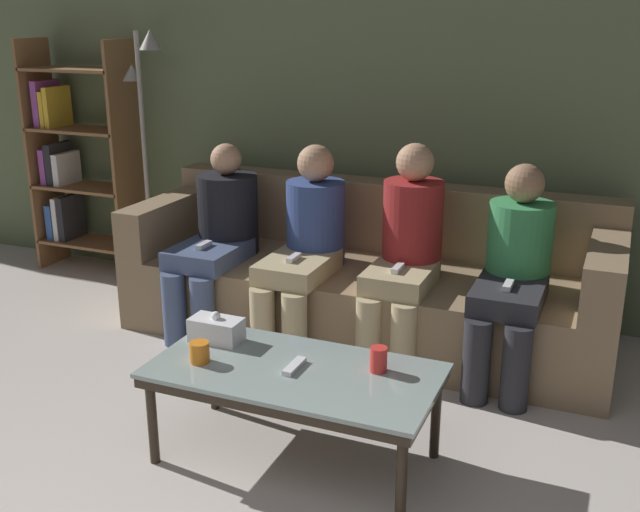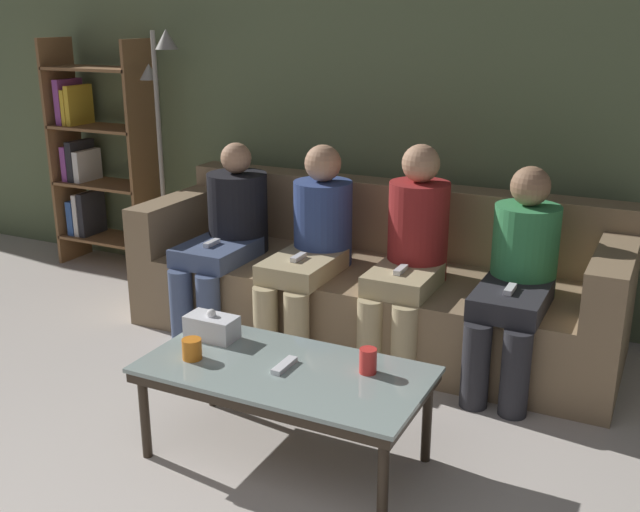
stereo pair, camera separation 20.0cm
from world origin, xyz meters
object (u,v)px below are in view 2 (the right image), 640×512
(seated_person_mid_right, at_px, (411,250))
(couch, at_px, (375,283))
(cup_near_left, at_px, (368,361))
(tissue_box, at_px, (212,327))
(bookshelf, at_px, (95,159))
(seated_person_left_end, at_px, (228,230))
(coffee_table, at_px, (285,377))
(cup_near_right, at_px, (192,349))
(standing_lamp, at_px, (162,133))
(seated_person_mid_left, at_px, (313,242))
(game_remote, at_px, (284,365))
(seated_person_right_end, at_px, (518,273))

(seated_person_mid_right, bearing_deg, couch, 142.75)
(cup_near_left, height_order, tissue_box, tissue_box)
(bookshelf, height_order, seated_person_left_end, bookshelf)
(seated_person_left_end, bearing_deg, seated_person_mid_right, 0.75)
(coffee_table, xyz_separation_m, cup_near_right, (-0.37, -0.09, 0.08))
(couch, distance_m, tissue_box, 1.26)
(couch, xyz_separation_m, standing_lamp, (-1.54, 0.16, 0.71))
(tissue_box, bearing_deg, seated_person_mid_left, 91.05)
(bookshelf, height_order, seated_person_mid_right, bookshelf)
(game_remote, relative_size, seated_person_right_end, 0.14)
(couch, distance_m, standing_lamp, 1.71)
(cup_near_right, relative_size, seated_person_mid_left, 0.08)
(cup_near_right, height_order, seated_person_right_end, seated_person_right_end)
(coffee_table, relative_size, standing_lamp, 0.69)
(cup_near_right, bearing_deg, coffee_table, 13.92)
(tissue_box, height_order, seated_person_right_end, seated_person_right_end)
(tissue_box, bearing_deg, game_remote, -15.44)
(game_remote, height_order, seated_person_left_end, seated_person_left_end)
(cup_near_left, relative_size, game_remote, 0.67)
(cup_near_right, relative_size, bookshelf, 0.05)
(standing_lamp, bearing_deg, seated_person_mid_right, -11.46)
(bookshelf, bearing_deg, cup_near_right, -40.36)
(couch, bearing_deg, standing_lamp, 174.08)
(couch, relative_size, seated_person_mid_right, 2.38)
(standing_lamp, height_order, seated_person_right_end, standing_lamp)
(seated_person_mid_left, height_order, seated_person_mid_right, seated_person_mid_right)
(seated_person_mid_left, relative_size, seated_person_mid_right, 0.96)
(couch, relative_size, seated_person_mid_left, 2.48)
(seated_person_mid_left, relative_size, seated_person_right_end, 1.02)
(seated_person_mid_right, bearing_deg, cup_near_right, -111.62)
(couch, height_order, seated_person_mid_right, seated_person_mid_right)
(tissue_box, height_order, seated_person_mid_left, seated_person_mid_left)
(cup_near_right, bearing_deg, game_remote, 13.92)
(cup_near_left, distance_m, seated_person_right_end, 1.07)
(couch, bearing_deg, bookshelf, 172.38)
(coffee_table, bearing_deg, seated_person_right_end, 59.17)
(coffee_table, bearing_deg, cup_near_left, 18.95)
(bookshelf, distance_m, seated_person_mid_right, 2.59)
(standing_lamp, distance_m, seated_person_left_end, 0.93)
(coffee_table, xyz_separation_m, seated_person_mid_right, (0.11, 1.13, 0.22))
(coffee_table, bearing_deg, seated_person_mid_right, 84.27)
(standing_lamp, bearing_deg, coffee_table, -41.42)
(cup_near_right, xyz_separation_m, seated_person_mid_left, (-0.06, 1.20, 0.12))
(seated_person_left_end, relative_size, seated_person_mid_right, 0.94)
(seated_person_mid_right, bearing_deg, tissue_box, -117.47)
(standing_lamp, xyz_separation_m, seated_person_left_end, (0.72, -0.38, -0.45))
(cup_near_right, bearing_deg, bookshelf, 139.64)
(seated_person_mid_left, distance_m, seated_person_right_end, 1.10)
(cup_near_right, xyz_separation_m, game_remote, (0.37, 0.09, -0.03))
(cup_near_left, height_order, game_remote, cup_near_left)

